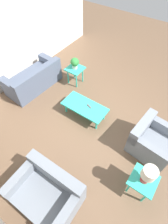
{
  "coord_description": "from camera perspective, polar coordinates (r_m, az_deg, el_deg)",
  "views": [
    {
      "loc": [
        -1.36,
        2.5,
        3.86
      ],
      "look_at": [
        0.18,
        0.31,
        0.55
      ],
      "focal_mm": 28.0,
      "sensor_mm": 36.0,
      "label": 1
    }
  ],
  "objects": [
    {
      "name": "loveseat",
      "position": [
        3.74,
        -11.78,
        -24.34
      ],
      "size": [
        1.27,
        0.94,
        0.78
      ],
      "rotation": [
        0.0,
        0.0,
        3.16
      ],
      "color": "slate",
      "rests_on": "ground_plane"
    },
    {
      "name": "armchair",
      "position": [
        4.37,
        21.06,
        -8.72
      ],
      "size": [
        0.99,
        0.98,
        0.78
      ],
      "rotation": [
        0.0,
        0.0,
        -1.67
      ],
      "color": "slate",
      "rests_on": "ground_plane"
    },
    {
      "name": "table_lamp",
      "position": [
        3.38,
        20.29,
        -18.58
      ],
      "size": [
        0.26,
        0.26,
        0.46
      ],
      "color": "red",
      "rests_on": "side_table_lamp"
    },
    {
      "name": "side_table_plant",
      "position": [
        5.56,
        -2.91,
        13.31
      ],
      "size": [
        0.49,
        0.49,
        0.56
      ],
      "color": "#2DB79E",
      "rests_on": "ground_plane"
    },
    {
      "name": "potted_plant",
      "position": [
        5.39,
        -3.04,
        15.79
      ],
      "size": [
        0.26,
        0.26,
        0.35
      ],
      "color": "#B2ADA3",
      "rests_on": "side_table_plant"
    },
    {
      "name": "coffee_table",
      "position": [
        4.63,
        0.23,
        1.61
      ],
      "size": [
        1.2,
        0.58,
        0.38
      ],
      "color": "#2DB79E",
      "rests_on": "ground_plane"
    },
    {
      "name": "wall_right",
      "position": [
        5.67,
        -24.18,
        20.6
      ],
      "size": [
        0.12,
        7.2,
        2.7
      ],
      "color": "silver",
      "rests_on": "ground_plane"
    },
    {
      "name": "sofa",
      "position": [
        5.7,
        -15.99,
        10.19
      ],
      "size": [
        0.92,
        1.75,
        0.76
      ],
      "rotation": [
        0.0,
        0.0,
        1.51
      ],
      "color": "#4C566B",
      "rests_on": "ground_plane"
    },
    {
      "name": "remote_control",
      "position": [
        4.59,
        1.69,
        1.89
      ],
      "size": [
        0.16,
        0.09,
        0.02
      ],
      "color": "#4C4C51",
      "rests_on": "coffee_table"
    },
    {
      "name": "ground_plane",
      "position": [
        4.8,
        3.92,
        -2.71
      ],
      "size": [
        14.0,
        14.0,
        0.0
      ],
      "primitive_type": "plane",
      "color": "brown"
    },
    {
      "name": "side_table_lamp",
      "position": [
        3.73,
        18.57,
        -20.74
      ],
      "size": [
        0.49,
        0.49,
        0.56
      ],
      "color": "#2DB79E",
      "rests_on": "ground_plane"
    }
  ]
}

